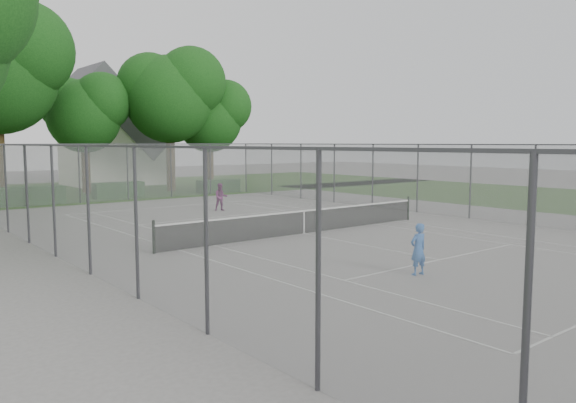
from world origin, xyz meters
TOP-DOWN VIEW (x-y plane):
  - ground at (0.00, 0.00)m, footprint 120.00×120.00m
  - grass_far at (0.00, 26.00)m, footprint 60.00×20.00m
  - grass_right at (22.00, 0.00)m, footprint 16.00×40.00m
  - court_markings at (0.00, 0.00)m, footprint 11.03×23.83m
  - tennis_net at (0.00, 0.00)m, footprint 12.87×0.10m
  - perimeter_fence at (0.00, 0.00)m, footprint 18.08×34.08m
  - tree_far_midleft at (-0.20, 23.61)m, footprint 5.94×5.43m
  - tree_far_midright at (5.33, 21.30)m, footprint 7.38×6.74m
  - tree_far_right at (8.77, 21.49)m, footprint 5.89×5.37m
  - hedge_left at (-5.80, 17.95)m, footprint 4.21×1.26m
  - hedge_mid at (0.05, 18.63)m, footprint 3.23×0.92m
  - hedge_right at (7.25, 17.98)m, footprint 3.06×1.12m
  - house at (4.67, 30.25)m, footprint 8.00×6.20m
  - girl_player at (-2.09, -7.21)m, footprint 0.56×0.41m
  - woman_player at (1.48, 8.46)m, footprint 0.86×0.77m

SIDE VIEW (x-z plane):
  - ground at x=0.00m, z-range 0.00..0.00m
  - grass_far at x=0.00m, z-range 0.00..0.00m
  - grass_right at x=22.00m, z-range 0.00..0.00m
  - court_markings at x=0.00m, z-range 0.00..0.01m
  - hedge_right at x=7.25m, z-range 0.00..0.92m
  - hedge_mid at x=0.05m, z-range 0.00..1.02m
  - tennis_net at x=0.00m, z-range -0.04..1.06m
  - hedge_left at x=-5.80m, z-range 0.00..1.05m
  - girl_player at x=-2.09m, z-range 0.00..1.42m
  - woman_player at x=1.48m, z-range 0.00..1.46m
  - perimeter_fence at x=0.00m, z-range 0.05..3.57m
  - house at x=4.67m, z-range -0.97..8.99m
  - tree_far_right at x=8.77m, z-range 1.58..10.04m
  - tree_far_midleft at x=-0.20m, z-range 1.59..10.14m
  - tree_far_midright at x=5.33m, z-range 1.99..12.59m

